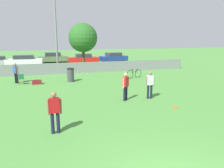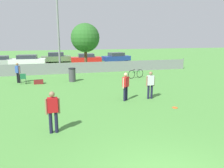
% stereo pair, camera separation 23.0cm
% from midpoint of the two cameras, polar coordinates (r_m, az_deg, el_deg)
% --- Properties ---
extents(fence_backline, '(24.28, 0.07, 1.21)m').
position_cam_midpoint_polar(fence_backline, '(22.26, -8.64, 4.19)').
color(fence_backline, gray).
rests_on(fence_backline, ground_plane).
extents(light_pole, '(0.90, 0.36, 8.96)m').
position_cam_midpoint_polar(light_pole, '(23.38, -13.71, 15.90)').
color(light_pole, gray).
rests_on(light_pole, ground_plane).
extents(tree_near_pole, '(3.05, 3.05, 5.05)m').
position_cam_midpoint_polar(tree_near_pole, '(23.90, -6.73, 11.88)').
color(tree_near_pole, brown).
rests_on(tree_near_pole, ground_plane).
extents(player_thrower_red, '(0.44, 0.40, 1.63)m').
position_cam_midpoint_polar(player_thrower_red, '(12.41, 4.11, -0.20)').
color(player_thrower_red, '#191933').
rests_on(player_thrower_red, ground_plane).
extents(player_defender_red, '(0.54, 0.23, 1.63)m').
position_cam_midpoint_polar(player_defender_red, '(8.47, -14.45, -6.46)').
color(player_defender_red, '#191933').
rests_on(player_defender_red, ground_plane).
extents(player_receiver_white, '(0.54, 0.22, 1.63)m').
position_cam_midpoint_polar(player_receiver_white, '(12.99, 10.49, 0.18)').
color(player_receiver_white, '#191933').
rests_on(player_receiver_white, ground_plane).
extents(spectator_in_blue, '(0.41, 0.41, 1.60)m').
position_cam_midpoint_polar(spectator_in_blue, '(18.77, -23.07, 3.00)').
color(spectator_in_blue, black).
rests_on(spectator_in_blue, ground_plane).
extents(frisbee_disc, '(0.29, 0.29, 0.03)m').
position_cam_midpoint_polar(frisbee_disc, '(11.83, 16.66, -5.92)').
color(frisbee_disc, '#E5591E').
rests_on(frisbee_disc, ground_plane).
extents(folding_chair_sideline, '(0.45, 0.45, 0.84)m').
position_cam_midpoint_polar(folding_chair_sideline, '(18.17, -21.87, 1.50)').
color(folding_chair_sideline, '#333338').
rests_on(folding_chair_sideline, ground_plane).
extents(bicycle_sideline, '(1.63, 0.62, 0.80)m').
position_cam_midpoint_polar(bicycle_sideline, '(19.57, 6.58, 2.68)').
color(bicycle_sideline, black).
rests_on(bicycle_sideline, ground_plane).
extents(trash_bin, '(0.57, 0.57, 1.12)m').
position_cam_midpoint_polar(trash_bin, '(18.15, -10.01, 2.40)').
color(trash_bin, '#3F3F44').
rests_on(trash_bin, ground_plane).
extents(gear_bag_sideline, '(0.70, 0.38, 0.34)m').
position_cam_midpoint_polar(gear_bag_sideline, '(17.95, -18.27, 0.54)').
color(gear_bag_sideline, maroon).
rests_on(gear_bag_sideline, ground_plane).
extents(parked_car_silver, '(4.27, 2.44, 1.26)m').
position_cam_midpoint_polar(parked_car_silver, '(31.10, -26.98, 5.38)').
color(parked_car_silver, black).
rests_on(parked_car_silver, ground_plane).
extents(parked_car_white, '(4.70, 2.11, 1.33)m').
position_cam_midpoint_polar(parked_car_white, '(30.50, -21.04, 5.83)').
color(parked_car_white, black).
rests_on(parked_car_white, ground_plane).
extents(parked_car_olive, '(4.13, 1.72, 1.45)m').
position_cam_midpoint_polar(parked_car_olive, '(32.77, -14.24, 6.73)').
color(parked_car_olive, black).
rests_on(parked_car_olive, ground_plane).
extents(parked_car_red, '(4.22, 1.94, 1.31)m').
position_cam_midpoint_polar(parked_car_red, '(31.17, -6.57, 6.66)').
color(parked_car_red, black).
rests_on(parked_car_red, ground_plane).
extents(parked_car_blue, '(4.28, 2.47, 1.36)m').
position_cam_midpoint_polar(parked_car_blue, '(32.54, 1.32, 6.99)').
color(parked_car_blue, black).
rests_on(parked_car_blue, ground_plane).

